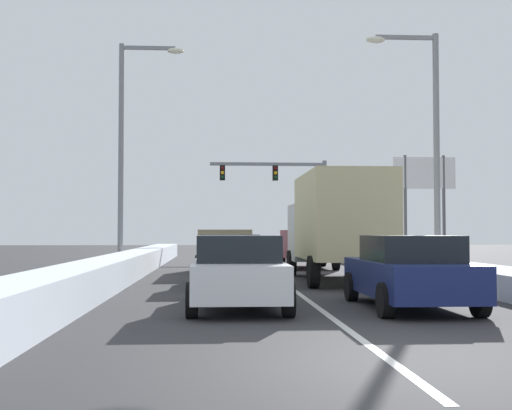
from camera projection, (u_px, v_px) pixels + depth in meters
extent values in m
plane|color=#333335|center=(281.00, 281.00, 21.84)|extent=(120.00, 120.00, 0.00)
cube|color=silver|center=(272.00, 274.00, 25.34)|extent=(0.14, 38.64, 0.01)
cube|color=silver|center=(410.00, 265.00, 25.67)|extent=(1.91, 38.64, 0.61)
cube|color=silver|center=(131.00, 264.00, 25.04)|extent=(1.29, 38.64, 0.80)
cube|color=navy|center=(409.00, 278.00, 13.91)|extent=(1.82, 4.50, 0.70)
cube|color=black|center=(410.00, 249.00, 13.79)|extent=(1.64, 2.20, 0.55)
cube|color=red|center=(406.00, 280.00, 11.68)|extent=(0.24, 0.08, 0.14)
cube|color=red|center=(483.00, 279.00, 11.77)|extent=(0.24, 0.08, 0.14)
cylinder|color=black|center=(351.00, 287.00, 15.39)|extent=(0.22, 0.66, 0.66)
cylinder|color=black|center=(427.00, 286.00, 15.50)|extent=(0.22, 0.66, 0.66)
cylinder|color=black|center=(385.00, 300.00, 12.30)|extent=(0.22, 0.66, 0.66)
cylinder|color=black|center=(480.00, 300.00, 12.41)|extent=(0.22, 0.66, 0.66)
cube|color=#B7BABF|center=(324.00, 233.00, 24.05)|extent=(2.35, 2.20, 2.00)
cube|color=#D1C18C|center=(342.00, 216.00, 20.48)|extent=(2.35, 5.00, 2.60)
cylinder|color=black|center=(291.00, 263.00, 24.24)|extent=(0.28, 0.92, 0.92)
cylinder|color=black|center=(353.00, 263.00, 24.38)|extent=(0.28, 0.92, 0.92)
cylinder|color=black|center=(313.00, 272.00, 18.85)|extent=(0.28, 0.92, 0.92)
cylinder|color=black|center=(392.00, 272.00, 18.99)|extent=(0.28, 0.92, 0.92)
cube|color=maroon|center=(307.00, 244.00, 29.60)|extent=(1.95, 4.90, 1.25)
cube|color=black|center=(316.00, 238.00, 27.21)|extent=(1.56, 0.06, 0.55)
cube|color=red|center=(296.00, 248.00, 27.15)|extent=(0.20, 0.08, 0.28)
cube|color=red|center=(335.00, 248.00, 27.25)|extent=(0.20, 0.08, 0.28)
cylinder|color=black|center=(282.00, 258.00, 31.21)|extent=(0.25, 0.74, 0.74)
cylinder|color=black|center=(323.00, 258.00, 31.32)|extent=(0.25, 0.74, 0.74)
cylinder|color=black|center=(290.00, 261.00, 27.82)|extent=(0.25, 0.74, 0.74)
cylinder|color=black|center=(336.00, 261.00, 27.93)|extent=(0.25, 0.74, 0.74)
cube|color=silver|center=(238.00, 278.00, 13.93)|extent=(1.82, 4.50, 0.70)
cube|color=black|center=(238.00, 249.00, 13.81)|extent=(1.64, 2.20, 0.55)
cube|color=red|center=(202.00, 280.00, 11.70)|extent=(0.24, 0.08, 0.14)
cube|color=red|center=(281.00, 279.00, 11.78)|extent=(0.24, 0.08, 0.14)
cylinder|color=black|center=(197.00, 287.00, 15.41)|extent=(0.22, 0.66, 0.66)
cylinder|color=black|center=(274.00, 286.00, 15.52)|extent=(0.22, 0.66, 0.66)
cylinder|color=black|center=(192.00, 300.00, 12.32)|extent=(0.22, 0.66, 0.66)
cylinder|color=black|center=(288.00, 300.00, 12.43)|extent=(0.22, 0.66, 0.66)
cube|color=#1E5633|center=(229.00, 264.00, 19.71)|extent=(1.82, 4.50, 0.70)
cube|color=black|center=(229.00, 244.00, 19.58)|extent=(1.64, 2.20, 0.55)
cube|color=red|center=(205.00, 264.00, 17.48)|extent=(0.24, 0.08, 0.14)
cube|color=red|center=(257.00, 264.00, 17.56)|extent=(0.24, 0.08, 0.14)
cylinder|color=black|center=(200.00, 272.00, 21.19)|extent=(0.22, 0.66, 0.66)
cylinder|color=black|center=(256.00, 271.00, 21.30)|extent=(0.22, 0.66, 0.66)
cylinder|color=black|center=(197.00, 278.00, 18.10)|extent=(0.22, 0.66, 0.66)
cylinder|color=black|center=(263.00, 278.00, 18.20)|extent=(0.22, 0.66, 0.66)
cube|color=#937F60|center=(224.00, 246.00, 26.34)|extent=(1.95, 4.90, 1.25)
cube|color=black|center=(225.00, 239.00, 23.95)|extent=(1.56, 0.06, 0.55)
cube|color=red|center=(203.00, 250.00, 23.89)|extent=(0.20, 0.08, 0.28)
cube|color=red|center=(247.00, 250.00, 23.99)|extent=(0.20, 0.08, 0.28)
cylinder|color=black|center=(201.00, 261.00, 27.95)|extent=(0.25, 0.74, 0.74)
cylinder|color=black|center=(246.00, 261.00, 28.07)|extent=(0.25, 0.74, 0.74)
cylinder|color=black|center=(199.00, 265.00, 24.56)|extent=(0.25, 0.74, 0.74)
cylinder|color=black|center=(251.00, 265.00, 24.68)|extent=(0.25, 0.74, 0.74)
cylinder|color=slate|center=(325.00, 208.00, 43.28)|extent=(0.28, 0.28, 6.20)
cube|color=slate|center=(267.00, 164.00, 43.17)|extent=(7.40, 0.20, 0.20)
cube|color=black|center=(275.00, 173.00, 43.18)|extent=(0.34, 0.34, 0.95)
sphere|color=#4C0A0A|center=(275.00, 168.00, 43.00)|extent=(0.22, 0.22, 0.22)
sphere|color=#F2AD14|center=(275.00, 173.00, 42.99)|extent=(0.22, 0.22, 0.22)
sphere|color=#0C3819|center=(276.00, 177.00, 42.98)|extent=(0.22, 0.22, 0.22)
cube|color=black|center=(222.00, 173.00, 42.97)|extent=(0.34, 0.34, 0.95)
sphere|color=#4C0A0A|center=(222.00, 168.00, 42.80)|extent=(0.22, 0.22, 0.22)
sphere|color=#F2AD14|center=(222.00, 173.00, 42.79)|extent=(0.22, 0.22, 0.22)
sphere|color=#0C3819|center=(222.00, 177.00, 42.77)|extent=(0.22, 0.22, 0.22)
cylinder|color=gray|center=(437.00, 154.00, 24.12)|extent=(0.22, 0.22, 8.76)
cube|color=gray|center=(406.00, 38.00, 24.22)|extent=(2.20, 0.14, 0.14)
ellipsoid|color=#EAE5C6|center=(375.00, 40.00, 24.15)|extent=(0.70, 0.36, 0.24)
cylinder|color=gray|center=(121.00, 157.00, 27.38)|extent=(0.22, 0.22, 9.31)
cube|color=gray|center=(149.00, 48.00, 27.63)|extent=(2.20, 0.14, 0.14)
ellipsoid|color=#EAE5C6|center=(176.00, 51.00, 27.69)|extent=(0.70, 0.36, 0.24)
cylinder|color=#59595B|center=(405.00, 209.00, 34.11)|extent=(0.16, 0.16, 5.50)
cylinder|color=#59595B|center=(444.00, 209.00, 34.23)|extent=(0.16, 0.16, 5.50)
cube|color=white|center=(424.00, 173.00, 34.25)|extent=(3.20, 0.12, 1.60)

